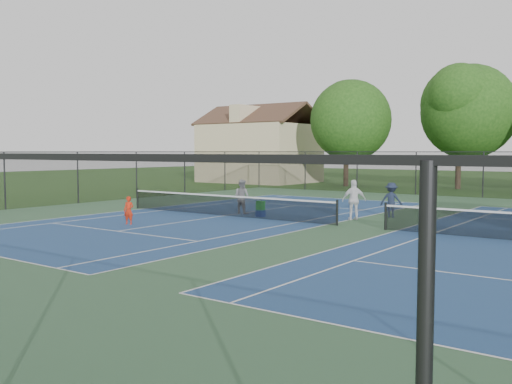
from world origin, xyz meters
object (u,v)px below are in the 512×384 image
Objects in this scene: instructor at (242,197)px; bystander_a at (354,200)px; tree_back_b at (460,107)px; ball_hopper at (260,205)px; bystander_b at (391,200)px; clapboard_house at (260,151)px; tree_back_a at (347,116)px; ball_crate at (260,213)px; child_player at (129,210)px.

instructor is 0.93× the size of bystander_a.
bystander_a is (2.63, -23.84, -5.70)m from tree_back_b.
tree_back_b is 26.01m from ball_hopper.
bystander_a is 1.11× the size of bystander_b.
clapboard_house is (-19.00, -1.00, -3.50)m from tree_back_b.
ball_hopper is (7.56, -23.25, -5.51)m from tree_back_a.
child_player is at bearing -117.06° from ball_crate.
clapboard_house is at bearing 96.44° from child_player.
instructor is 4.62× the size of ball_crate.
instructor is (-2.94, -24.73, -5.76)m from tree_back_b.
clapboard_house is (-10.00, 1.00, -2.95)m from tree_back_a.
tree_back_b is 8.54× the size of child_player.
tree_back_a is at bearing 108.02° from ball_hopper.
ball_crate is (2.80, 5.48, -0.43)m from child_player.
instructor is (16.06, -23.73, -2.26)m from clapboard_house.
ball_hopper reaches higher than ball_crate.
child_player is 6.15m from instructor.
bystander_b is (6.49, 2.84, -0.03)m from instructor.
tree_back_a reaches higher than ball_crate.
tree_back_b is 31.60m from child_player.
bystander_b reaches higher than child_player.
child_player reaches higher than ball_hopper.
bystander_a is 4.32m from ball_hopper.
clapboard_house is 30.05m from ball_hopper.
child_player is (-4.24, -30.74, -6.01)m from tree_back_b.
child_player is at bearing 6.49° from bystander_a.
bystander_a is (5.57, 0.88, 0.06)m from instructor.
tree_back_a is 25.07m from ball_hopper.
child_player is 0.66× the size of bystander_a.
tree_back_a reaches higher than ball_hopper.
instructor is at bearing -29.60° from bystander_a.
ball_hopper is at bearing -54.09° from clapboard_house.
tree_back_a reaches higher than child_player.
ball_hopper is (-4.99, -3.37, -0.27)m from bystander_b.
child_player is (14.76, -29.74, -2.50)m from clapboard_house.
bystander_a is (11.63, -21.84, -5.15)m from tree_back_a.
tree_back_b is at bearing 86.74° from ball_hopper.
tree_back_a is 24.09m from instructor.
tree_back_b reaches higher than bystander_b.
clapboard_house reaches higher than child_player.
bystander_b is at bearing -80.77° from tree_back_b.
ball_hopper is at bearing -19.48° from bystander_a.
clapboard_house is 6.73× the size of bystander_b.
tree_back_a is 5.49× the size of instructor.
instructor reaches higher than ball_crate.
bystander_a reaches higher than child_player.
ball_hopper is (2.80, 5.48, -0.06)m from child_player.
clapboard_house reaches higher than bystander_b.
clapboard_house reaches higher than ball_crate.
instructor is 3.95× the size of ball_hopper.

